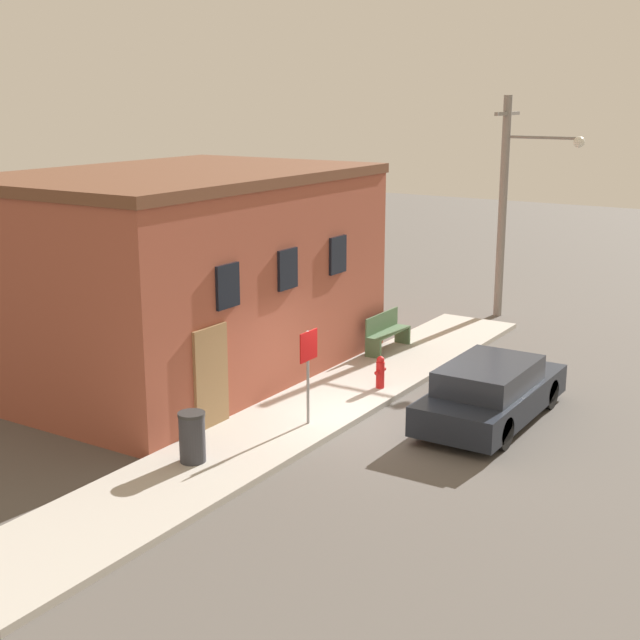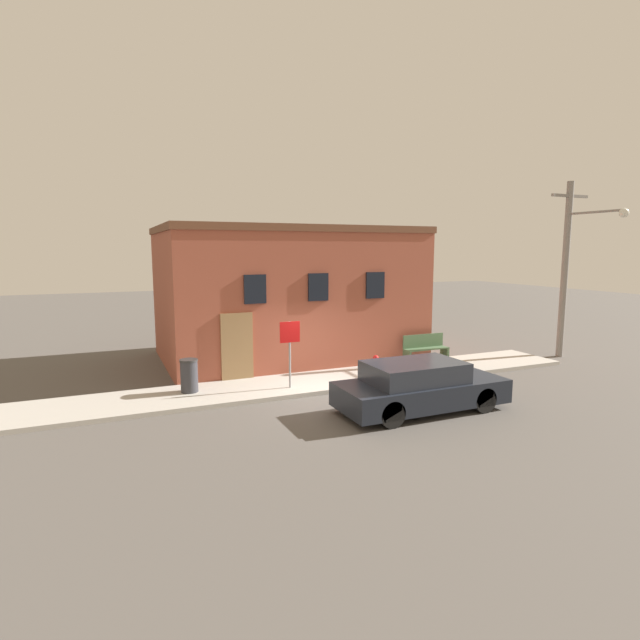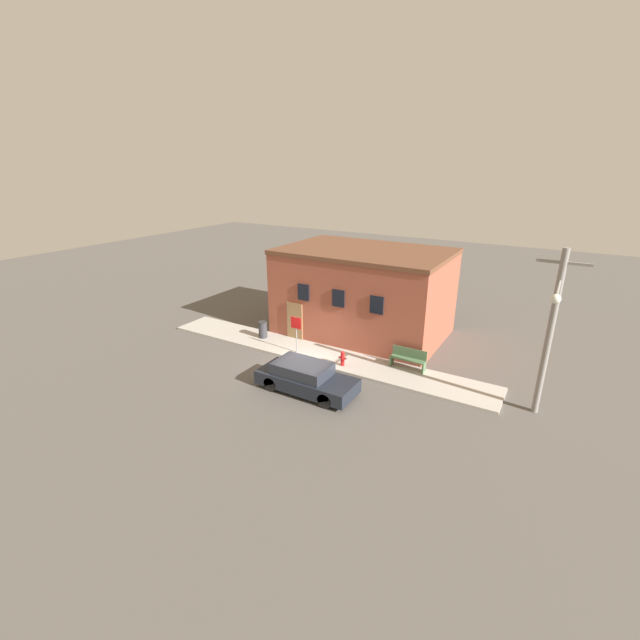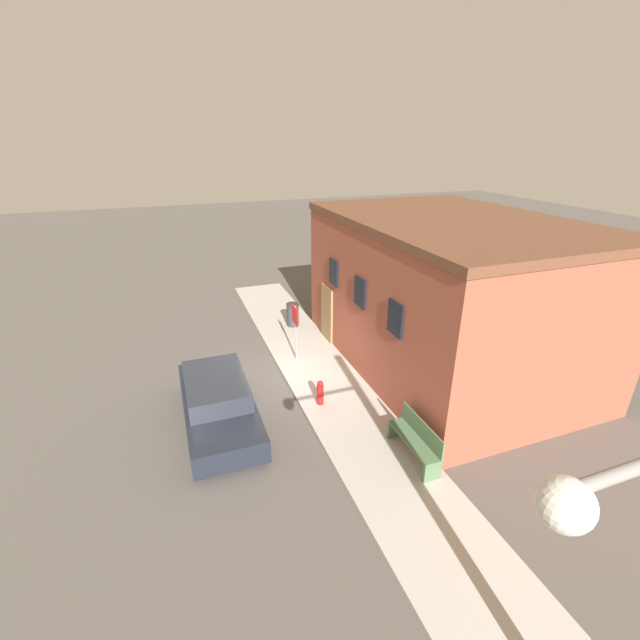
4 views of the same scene
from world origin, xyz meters
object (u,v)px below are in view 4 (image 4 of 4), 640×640
stop_sign (295,323)px  trash_bin (293,315)px  bench (416,439)px  parked_car (218,402)px  fire_hydrant (320,392)px

stop_sign → trash_bin: bearing=165.3°
bench → trash_bin: 8.40m
trash_bin → parked_car: parked_car is taller
fire_hydrant → trash_bin: trash_bin is taller
trash_bin → bench: bearing=3.5°
stop_sign → bench: size_ratio=1.15×
trash_bin → parked_car: size_ratio=0.21×
fire_hydrant → bench: size_ratio=0.44×
fire_hydrant → trash_bin: bearing=171.1°
fire_hydrant → parked_car: (-0.34, -2.81, 0.12)m
bench → trash_bin: bearing=-176.5°
fire_hydrant → stop_sign: stop_sign is taller
parked_car → bench: bearing=52.8°
trash_bin → parked_car: bearing=-35.2°
stop_sign → bench: bearing=12.4°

